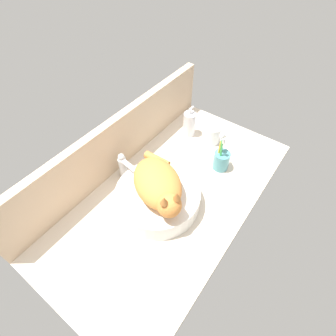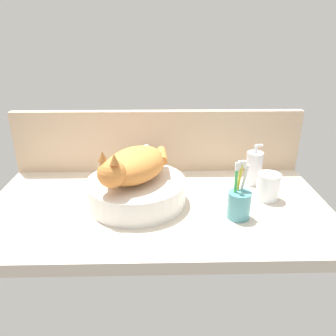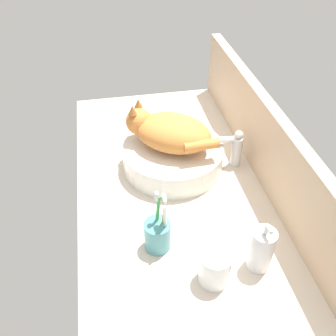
{
  "view_description": "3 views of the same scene",
  "coord_description": "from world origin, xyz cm",
  "px_view_note": "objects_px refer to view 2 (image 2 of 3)",
  "views": [
    {
      "loc": [
        -53.57,
        -37.91,
        90.76
      ],
      "look_at": [
        4.62,
        4.96,
        8.66
      ],
      "focal_mm": 28.0,
      "sensor_mm": 36.0,
      "label": 1
    },
    {
      "loc": [
        1.26,
        -98.4,
        55.17
      ],
      "look_at": [
        3.64,
        4.49,
        11.22
      ],
      "focal_mm": 35.0,
      "sensor_mm": 36.0,
      "label": 2
    },
    {
      "loc": [
        89.43,
        -18.77,
        82.33
      ],
      "look_at": [
        2.87,
        -2.38,
        7.98
      ],
      "focal_mm": 40.0,
      "sensor_mm": 36.0,
      "label": 3
    }
  ],
  "objects_px": {
    "soap_dispenser": "(254,168)",
    "water_glass": "(268,188)",
    "toothbrush_cup": "(239,203)",
    "faucet": "(146,161)",
    "sink_basin": "(136,191)",
    "cat": "(133,166)"
  },
  "relations": [
    {
      "from": "sink_basin",
      "to": "water_glass",
      "type": "height_order",
      "value": "water_glass"
    },
    {
      "from": "sink_basin",
      "to": "cat",
      "type": "relative_size",
      "value": 1.11
    },
    {
      "from": "sink_basin",
      "to": "cat",
      "type": "xyz_separation_m",
      "value": [
        -0.01,
        -0.01,
        0.1
      ]
    },
    {
      "from": "faucet",
      "to": "toothbrush_cup",
      "type": "relative_size",
      "value": 0.73
    },
    {
      "from": "soap_dispenser",
      "to": "toothbrush_cup",
      "type": "relative_size",
      "value": 0.86
    },
    {
      "from": "toothbrush_cup",
      "to": "water_glass",
      "type": "height_order",
      "value": "toothbrush_cup"
    },
    {
      "from": "cat",
      "to": "water_glass",
      "type": "xyz_separation_m",
      "value": [
        0.46,
        0.03,
        -0.1
      ]
    },
    {
      "from": "sink_basin",
      "to": "soap_dispenser",
      "type": "bearing_deg",
      "value": 17.53
    },
    {
      "from": "faucet",
      "to": "toothbrush_cup",
      "type": "distance_m",
      "value": 0.43
    },
    {
      "from": "cat",
      "to": "soap_dispenser",
      "type": "relative_size",
      "value": 1.89
    },
    {
      "from": "soap_dispenser",
      "to": "water_glass",
      "type": "relative_size",
      "value": 1.69
    },
    {
      "from": "faucet",
      "to": "sink_basin",
      "type": "bearing_deg",
      "value": -97.45
    },
    {
      "from": "cat",
      "to": "faucet",
      "type": "relative_size",
      "value": 2.22
    },
    {
      "from": "toothbrush_cup",
      "to": "faucet",
      "type": "bearing_deg",
      "value": 134.33
    },
    {
      "from": "cat",
      "to": "toothbrush_cup",
      "type": "bearing_deg",
      "value": -15.74
    },
    {
      "from": "cat",
      "to": "soap_dispenser",
      "type": "bearing_deg",
      "value": 18.69
    },
    {
      "from": "toothbrush_cup",
      "to": "water_glass",
      "type": "relative_size",
      "value": 1.98
    },
    {
      "from": "cat",
      "to": "soap_dispenser",
      "type": "distance_m",
      "value": 0.47
    },
    {
      "from": "sink_basin",
      "to": "toothbrush_cup",
      "type": "relative_size",
      "value": 1.8
    },
    {
      "from": "sink_basin",
      "to": "faucet",
      "type": "bearing_deg",
      "value": 82.55
    },
    {
      "from": "water_glass",
      "to": "toothbrush_cup",
      "type": "bearing_deg",
      "value": -137.22
    },
    {
      "from": "sink_basin",
      "to": "soap_dispenser",
      "type": "relative_size",
      "value": 2.1
    }
  ]
}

